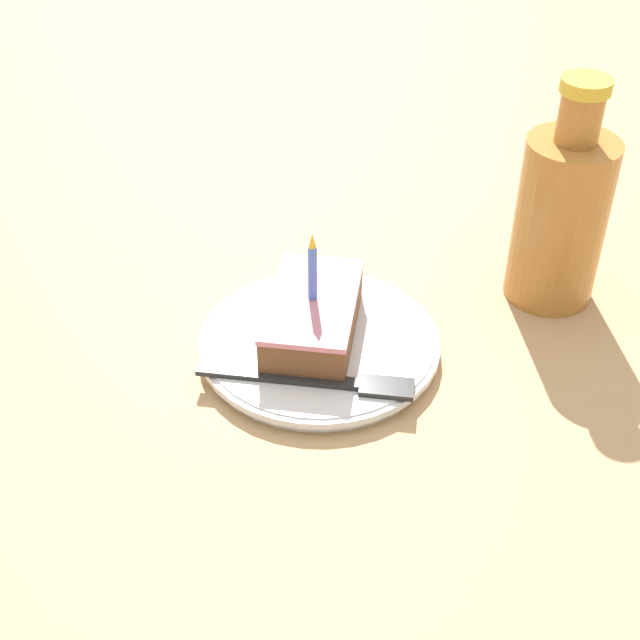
{
  "coord_description": "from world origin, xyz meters",
  "views": [
    {
      "loc": [
        0.09,
        -0.63,
        0.51
      ],
      "look_at": [
        0.0,
        -0.03,
        0.04
      ],
      "focal_mm": 50.0,
      "sensor_mm": 36.0,
      "label": 1
    }
  ],
  "objects_px": {
    "plate": "(320,344)",
    "bottle": "(561,214)",
    "fork": "(320,381)",
    "cake_slice": "(313,316)"
  },
  "relations": [
    {
      "from": "fork",
      "to": "bottle",
      "type": "bearing_deg",
      "value": 42.9
    },
    {
      "from": "plate",
      "to": "fork",
      "type": "relative_size",
      "value": 1.17
    },
    {
      "from": "plate",
      "to": "bottle",
      "type": "height_order",
      "value": "bottle"
    },
    {
      "from": "plate",
      "to": "cake_slice",
      "type": "distance_m",
      "value": 0.03
    },
    {
      "from": "plate",
      "to": "bottle",
      "type": "xyz_separation_m",
      "value": [
        0.2,
        0.12,
        0.08
      ]
    },
    {
      "from": "plate",
      "to": "bottle",
      "type": "distance_m",
      "value": 0.25
    },
    {
      "from": "fork",
      "to": "bottle",
      "type": "xyz_separation_m",
      "value": [
        0.2,
        0.18,
        0.07
      ]
    },
    {
      "from": "plate",
      "to": "fork",
      "type": "bearing_deg",
      "value": -81.23
    },
    {
      "from": "fork",
      "to": "plate",
      "type": "bearing_deg",
      "value": 98.77
    },
    {
      "from": "plate",
      "to": "cake_slice",
      "type": "relative_size",
      "value": 1.64
    }
  ]
}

